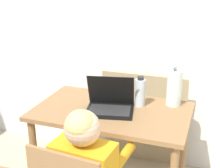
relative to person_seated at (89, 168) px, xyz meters
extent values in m
cube|color=white|center=(0.14, 1.18, 0.61)|extent=(6.40, 0.05, 2.50)
cube|color=olive|center=(-0.06, 0.55, 0.08)|extent=(1.05, 0.63, 0.03)
cylinder|color=olive|center=(-0.53, 0.28, -0.29)|extent=(0.05, 0.05, 0.70)
cylinder|color=olive|center=(-0.53, 0.81, -0.29)|extent=(0.05, 0.05, 0.70)
cylinder|color=olive|center=(0.42, 0.81, -0.29)|extent=(0.05, 0.05, 0.70)
sphere|color=beige|center=(0.00, -0.05, 0.26)|extent=(0.18, 0.18, 0.18)
sphere|color=#D8BC72|center=(-0.01, -0.07, 0.29)|extent=(0.16, 0.16, 0.16)
cylinder|color=orange|center=(0.15, 0.15, 0.01)|extent=(0.08, 0.24, 0.06)
cylinder|color=orange|center=(-0.12, 0.17, 0.01)|extent=(0.08, 0.24, 0.06)
cube|color=black|center=(-0.06, 0.51, 0.10)|extent=(0.36, 0.31, 0.01)
cube|color=#2D2D2D|center=(-0.06, 0.51, 0.11)|extent=(0.31, 0.23, 0.00)
cube|color=black|center=(-0.08, 0.58, 0.22)|extent=(0.33, 0.16, 0.23)
cube|color=#19284C|center=(-0.08, 0.58, 0.22)|extent=(0.29, 0.14, 0.20)
cylinder|color=silver|center=(0.32, 0.76, 0.22)|extent=(0.10, 0.10, 0.25)
cylinder|color=#3D7A38|center=(0.34, 0.77, 0.25)|extent=(0.01, 0.01, 0.22)
sphere|color=white|center=(0.34, 0.77, 0.36)|extent=(0.05, 0.05, 0.05)
cylinder|color=#3D7A38|center=(0.30, 0.78, 0.25)|extent=(0.01, 0.01, 0.20)
sphere|color=white|center=(0.30, 0.78, 0.35)|extent=(0.05, 0.05, 0.05)
cylinder|color=#3D7A38|center=(0.32, 0.74, 0.27)|extent=(0.01, 0.01, 0.24)
sphere|color=white|center=(0.32, 0.74, 0.39)|extent=(0.03, 0.03, 0.03)
cylinder|color=silver|center=(0.10, 0.67, 0.19)|extent=(0.07, 0.07, 0.19)
cylinder|color=#262628|center=(0.10, 0.67, 0.30)|extent=(0.04, 0.04, 0.02)
cube|color=tan|center=(0.05, 1.06, -0.21)|extent=(0.71, 0.13, 0.85)
camera|label=1|loc=(0.58, -1.29, 0.98)|focal=50.00mm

